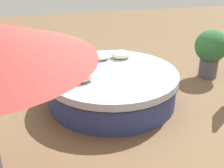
# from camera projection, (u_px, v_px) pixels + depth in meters

# --- Properties ---
(ground_plane) EXTENTS (16.00, 16.00, 0.00)m
(ground_plane) POSITION_uv_depth(u_px,v_px,m) (112.00, 101.00, 5.79)
(ground_plane) COLOR brown
(round_bed) EXTENTS (2.48, 2.48, 0.61)m
(round_bed) POSITION_uv_depth(u_px,v_px,m) (112.00, 87.00, 5.66)
(round_bed) COLOR navy
(round_bed) RESTS_ON ground_plane
(throw_pillow_0) EXTENTS (0.40, 0.36, 0.16)m
(throw_pillow_0) POSITION_uv_depth(u_px,v_px,m) (121.00, 54.00, 6.16)
(throw_pillow_0) COLOR beige
(throw_pillow_0) RESTS_ON round_bed
(throw_pillow_1) EXTENTS (0.44, 0.34, 0.15)m
(throw_pillow_1) POSITION_uv_depth(u_px,v_px,m) (99.00, 56.00, 6.09)
(throw_pillow_1) COLOR white
(throw_pillow_1) RESTS_ON round_bed
(throw_pillow_2) EXTENTS (0.40, 0.28, 0.19)m
(throw_pillow_2) POSITION_uv_depth(u_px,v_px,m) (81.00, 59.00, 5.85)
(throw_pillow_2) COLOR beige
(throw_pillow_2) RESTS_ON round_bed
(throw_pillow_3) EXTENTS (0.41, 0.33, 0.16)m
(throw_pillow_3) POSITION_uv_depth(u_px,v_px,m) (74.00, 68.00, 5.48)
(throw_pillow_3) COLOR white
(throw_pillow_3) RESTS_ON round_bed
(throw_pillow_4) EXTENTS (0.53, 0.31, 0.17)m
(throw_pillow_4) POSITION_uv_depth(u_px,v_px,m) (79.00, 77.00, 5.11)
(throw_pillow_4) COLOR beige
(throw_pillow_4) RESTS_ON round_bed
(planter) EXTENTS (0.72, 0.72, 1.09)m
(planter) POSITION_uv_depth(u_px,v_px,m) (211.00, 50.00, 6.58)
(planter) COLOR #4C4C51
(planter) RESTS_ON ground_plane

